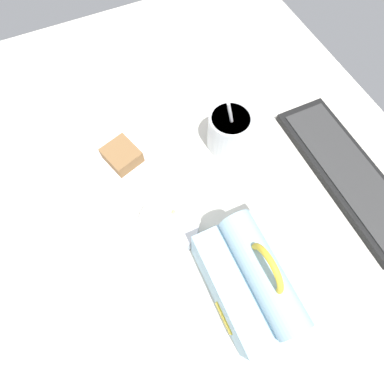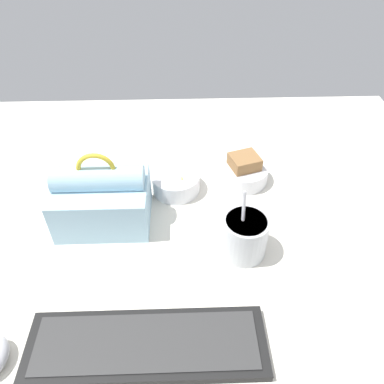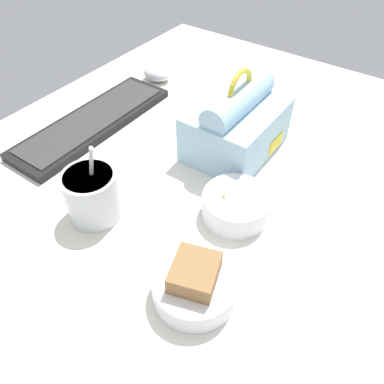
% 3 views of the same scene
% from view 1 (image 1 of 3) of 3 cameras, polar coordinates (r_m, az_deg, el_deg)
% --- Properties ---
extents(desk_surface, '(1.40, 1.10, 0.02)m').
position_cam_1_polar(desk_surface, '(0.66, -0.06, -3.04)').
color(desk_surface, silver).
rests_on(desk_surface, ground).
extents(keyboard, '(0.41, 0.13, 0.02)m').
position_cam_1_polar(keyboard, '(0.76, 27.64, 3.14)').
color(keyboard, black).
rests_on(keyboard, desk_surface).
extents(lunch_bag, '(0.21, 0.16, 0.19)m').
position_cam_1_polar(lunch_bag, '(0.56, 12.06, -15.54)').
color(lunch_bag, '#9EC6DB').
rests_on(lunch_bag, desk_surface).
extents(soup_cup, '(0.10, 0.10, 0.16)m').
position_cam_1_polar(soup_cup, '(0.69, 7.00, 11.50)').
color(soup_cup, silver).
rests_on(soup_cup, desk_surface).
extents(bento_bowl_sandwich, '(0.13, 0.13, 0.08)m').
position_cam_1_polar(bento_bowl_sandwich, '(0.68, -12.67, 5.48)').
color(bento_bowl_sandwich, silver).
rests_on(bento_bowl_sandwich, desk_surface).
extents(bento_bowl_snacks, '(0.12, 0.12, 0.06)m').
position_cam_1_polar(bento_bowl_snacks, '(0.61, -4.29, -6.34)').
color(bento_bowl_snacks, silver).
rests_on(bento_bowl_snacks, desk_surface).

